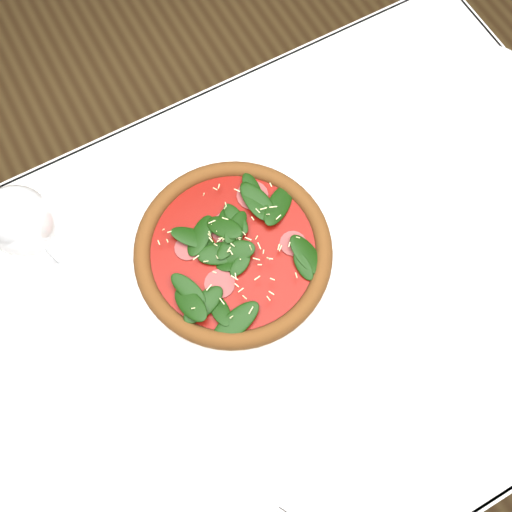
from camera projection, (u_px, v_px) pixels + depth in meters
ground at (270, 369)px, 1.60m from camera, size 6.00×6.00×0.00m
dining_table at (279, 313)px, 0.99m from camera, size 1.21×0.81×0.75m
plate at (234, 254)px, 0.91m from camera, size 0.36×0.36×0.02m
pizza at (233, 250)px, 0.89m from camera, size 0.32×0.32×0.04m
wine_glass at (22, 223)px, 0.77m from camera, size 0.09×0.09×0.22m
saucer_far at (493, 76)px, 1.03m from camera, size 0.13×0.13×0.01m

